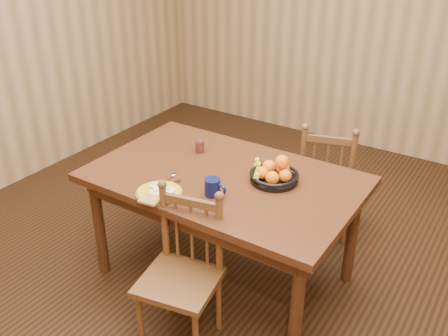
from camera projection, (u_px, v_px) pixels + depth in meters
The scene contains 10 objects.
room at pixel (224, 78), 2.71m from camera, with size 4.52×5.02×2.72m.
dining_table at pixel (224, 188), 3.03m from camera, with size 1.60×1.00×0.75m.
chair_far at pixel (326, 181), 3.59m from camera, with size 0.49×0.48×0.88m.
chair_near at pixel (182, 275), 2.67m from camera, with size 0.47×0.45×0.88m.
breakfast_plate at pixel (159, 192), 2.78m from camera, with size 0.26×0.29×0.04m.
fork at pixel (170, 186), 2.87m from camera, with size 0.05×0.18×0.00m.
spoon at pixel (172, 176), 2.97m from camera, with size 0.04×0.16×0.01m.
coffee_mug at pixel (213, 187), 2.76m from camera, with size 0.13×0.09×0.10m.
juice_glass at pixel (200, 146), 3.26m from camera, with size 0.06×0.06×0.09m.
fruit_bowl at pixel (274, 174), 2.91m from camera, with size 0.32×0.29×0.17m.
Camera 1 is at (1.43, -2.20, 2.17)m, focal length 40.00 mm.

